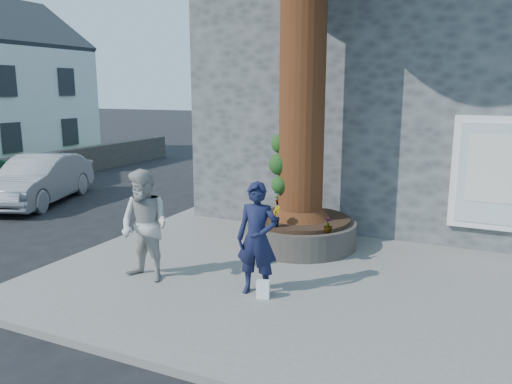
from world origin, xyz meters
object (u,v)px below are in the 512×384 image
at_px(man, 257,239).
at_px(a_board_sign, 7,176).
at_px(planter, 300,232).
at_px(woman, 145,226).
at_px(car_silver, 40,180).

bearing_deg(man, a_board_sign, 150.04).
bearing_deg(man, planter, 86.95).
bearing_deg(a_board_sign, planter, -30.94).
distance_m(planter, man, 2.69).
xyz_separation_m(man, woman, (-1.95, -0.26, 0.05)).
height_order(woman, a_board_sign, woman).
bearing_deg(car_silver, a_board_sign, 141.28).
bearing_deg(a_board_sign, woman, -48.48).
distance_m(planter, a_board_sign, 11.05).
height_order(man, woman, woman).
relative_size(planter, woman, 1.22).
relative_size(woman, a_board_sign, 1.89).
distance_m(man, a_board_sign, 12.00).
relative_size(planter, car_silver, 0.54).
height_order(planter, car_silver, car_silver).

